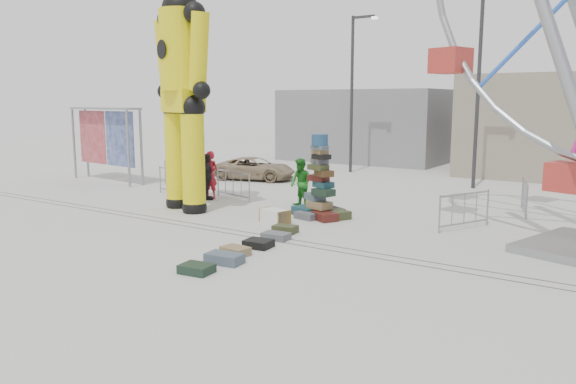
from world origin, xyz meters
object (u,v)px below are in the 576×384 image
Objects in this scene: lamp_post_left at (353,86)px; pedestrian_red at (210,175)px; suitcase_tower at (320,194)px; pedestrian_green at (301,183)px; parked_suv at (255,169)px; barricade_dummy_b at (174,182)px; barricade_dummy_c at (233,185)px; banner_scaffold at (105,126)px; pedestrian_black at (207,177)px; barricade_dummy_a at (181,174)px; barricade_wheel_front at (464,211)px; barricade_wheel_back at (524,197)px; crash_test_dummy at (182,84)px; steamer_trunk at (275,216)px; lamp_post_right at (481,83)px.

lamp_post_left is 4.36× the size of pedestrian_red.
suitcase_tower is 1.80m from pedestrian_green.
pedestrian_red is (-0.77, -10.30, -3.56)m from lamp_post_left.
pedestrian_green is 0.45× the size of parked_suv.
barricade_dummy_b is 1.00× the size of barricade_dummy_c.
pedestrian_black is at bearing -2.52° from banner_scaffold.
pedestrian_green reaches higher than parked_suv.
parked_suv is (1.36, 3.54, -0.01)m from barricade_dummy_a.
barricade_dummy_b is at bearing -5.41° from banner_scaffold.
barricade_wheel_back is at bearing 10.48° from barricade_wheel_front.
parked_suv is at bearing 132.64° from barricade_dummy_c.
barricade_dummy_b is 1.14× the size of pedestrian_black.
crash_test_dummy is 5.56m from steamer_trunk.
lamp_post_left is (-7.00, 2.00, 0.00)m from lamp_post_right.
barricade_dummy_a is 1.09× the size of pedestrian_red.
suitcase_tower is at bearing -0.58° from banner_scaffold.
pedestrian_red is (-0.82, 2.20, -3.38)m from crash_test_dummy.
lamp_post_left reaches higher than crash_test_dummy.
barricade_dummy_c is 0.52× the size of parked_suv.
lamp_post_right is at bearing 38.83° from barricade_wheel_front.
pedestrian_black reaches higher than barricade_dummy_a.
suitcase_tower is 1.34× the size of barricade_dummy_a.
parked_suv is (-11.45, 4.96, -0.01)m from barricade_wheel_front.
banner_scaffold is 7.18m from parked_suv.
lamp_post_right is 4.36× the size of pedestrian_red.
pedestrian_green is (10.99, -0.41, -1.71)m from banner_scaffold.
crash_test_dummy is (-4.47, -1.55, 3.54)m from suitcase_tower.
crash_test_dummy is at bearing -73.01° from pedestrian_red.
suitcase_tower is 5.22m from pedestrian_black.
barricade_wheel_front is (11.37, 0.45, 0.00)m from barricade_dummy_b.
steamer_trunk is (3.83, -12.51, -4.27)m from lamp_post_left.
barricade_wheel_front is at bearing 12.89° from barricade_dummy_c.
pedestrian_green is (-0.75, 2.63, 0.66)m from steamer_trunk.
pedestrian_green is (-1.44, 1.08, 0.12)m from suitcase_tower.
banner_scaffold is 5.94m from barricade_dummy_b.
banner_scaffold is (-7.90, -9.46, -1.90)m from lamp_post_left.
suitcase_tower is 6.91m from barricade_wheel_back.
barricade_dummy_a is 1.00× the size of barricade_wheel_front.
parked_suv is at bearing 44.71° from banner_scaffold.
banner_scaffold is at bearing 113.46° from parked_suv.
barricade_wheel_front is at bearing -76.62° from lamp_post_right.
lamp_post_right reaches higher than barricade_dummy_c.
lamp_post_right is 4.00× the size of barricade_wheel_back.
barricade_dummy_a is 1.14× the size of pedestrian_black.
banner_scaffold is 2.62× the size of pedestrian_red.
pedestrian_green is at bearing 15.47° from barricade_dummy_c.
barricade_wheel_front and barricade_wheel_back have the same top height.
lamp_post_left is 10.92m from pedestrian_red.
crash_test_dummy is at bearing -123.48° from lamp_post_right.
barricade_wheel_front is at bearing -5.32° from barricade_dummy_a.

